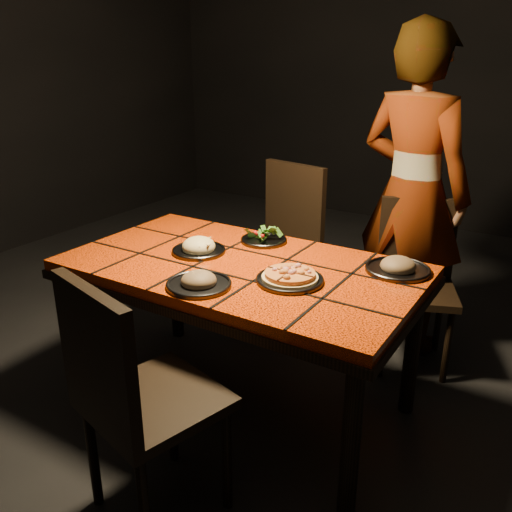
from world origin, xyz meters
The scene contains 11 objects.
room_shell centered at (0.00, 0.00, 1.50)m, with size 6.04×7.04×3.08m.
dining_table centered at (0.00, 0.00, 0.67)m, with size 1.62×0.92×0.75m.
chair_near centered at (0.08, -0.81, 0.56)m, with size 0.54×0.54×0.98m.
chair_far_left centered at (-0.29, 0.91, 0.58)m, with size 0.54×0.54×1.01m.
chair_far_right centered at (0.57, 0.88, 0.52)m, with size 0.54×0.54×0.91m.
diner centered at (0.46, 1.05, 0.91)m, with size 0.67×0.44×1.82m, color brown.
plate_pizza centered at (0.29, -0.07, 0.77)m, with size 0.28×0.28×0.04m.
plate_pasta centered at (-0.25, 0.01, 0.77)m, with size 0.26×0.26×0.08m.
plate_salad centered at (-0.06, 0.31, 0.78)m, with size 0.23×0.23×0.07m.
plate_mushroom_a centered at (0.00, -0.31, 0.77)m, with size 0.27×0.27×0.09m.
plate_mushroom_b centered at (0.64, 0.28, 0.77)m, with size 0.28×0.28×0.09m.
Camera 1 is at (1.27, -1.91, 1.65)m, focal length 38.00 mm.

